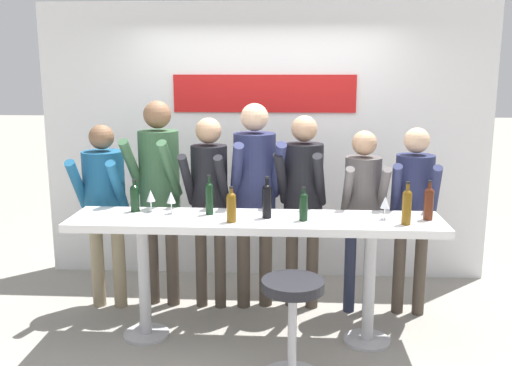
{
  "coord_description": "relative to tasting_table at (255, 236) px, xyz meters",
  "views": [
    {
      "loc": [
        0.25,
        -4.13,
        2.1
      ],
      "look_at": [
        0.0,
        0.08,
        1.23
      ],
      "focal_mm": 40.0,
      "sensor_mm": 36.0,
      "label": 1
    }
  ],
  "objects": [
    {
      "name": "wine_glass_0",
      "position": [
        -0.65,
        0.08,
        0.27
      ],
      "size": [
        0.07,
        0.07,
        0.18
      ],
      "color": "silver",
      "rests_on": "tasting_table"
    },
    {
      "name": "back_wall",
      "position": [
        0.0,
        1.48,
        0.52
      ],
      "size": [
        4.4,
        0.12,
        2.7
      ],
      "color": "white",
      "rests_on": "ground_plane"
    },
    {
      "name": "wine_bottle_2",
      "position": [
        1.28,
        0.02,
        0.28
      ],
      "size": [
        0.07,
        0.07,
        0.3
      ],
      "color": "#4C1E0F",
      "rests_on": "tasting_table"
    },
    {
      "name": "person_far_left",
      "position": [
        -1.33,
        0.54,
        0.16
      ],
      "size": [
        0.43,
        0.52,
        1.62
      ],
      "rotation": [
        0.0,
        0.0,
        -0.02
      ],
      "color": "gray",
      "rests_on": "ground_plane"
    },
    {
      "name": "wine_bottle_0",
      "position": [
        0.09,
        0.01,
        0.28
      ],
      "size": [
        0.07,
        0.07,
        0.32
      ],
      "color": "black",
      "rests_on": "tasting_table"
    },
    {
      "name": "person_center",
      "position": [
        -0.04,
        0.62,
        0.28
      ],
      "size": [
        0.5,
        0.61,
        1.8
      ],
      "rotation": [
        0.0,
        0.0,
        0.2
      ],
      "color": "#473D33",
      "rests_on": "ground_plane"
    },
    {
      "name": "person_left",
      "position": [
        -0.87,
        0.62,
        0.3
      ],
      "size": [
        0.47,
        0.6,
        1.82
      ],
      "rotation": [
        0.0,
        0.0,
        -0.16
      ],
      "color": "#473D33",
      "rests_on": "ground_plane"
    },
    {
      "name": "wine_bottle_1",
      "position": [
        -0.95,
        0.14,
        0.26
      ],
      "size": [
        0.07,
        0.07,
        0.25
      ],
      "color": "black",
      "rests_on": "tasting_table"
    },
    {
      "name": "person_center_right",
      "position": [
        0.37,
        0.64,
        0.22
      ],
      "size": [
        0.46,
        0.57,
        1.7
      ],
      "rotation": [
        0.0,
        0.0,
        -0.19
      ],
      "color": "#473D33",
      "rests_on": "ground_plane"
    },
    {
      "name": "bar_stool",
      "position": [
        0.28,
        -0.59,
        -0.36
      ],
      "size": [
        0.44,
        0.44,
        0.72
      ],
      "color": "#B2B2B7",
      "rests_on": "ground_plane"
    },
    {
      "name": "wine_bottle_3",
      "position": [
        1.09,
        -0.12,
        0.28
      ],
      "size": [
        0.07,
        0.07,
        0.31
      ],
      "color": "brown",
      "rests_on": "tasting_table"
    },
    {
      "name": "wine_glass_2",
      "position": [
        -0.82,
        0.13,
        0.27
      ],
      "size": [
        0.07,
        0.07,
        0.18
      ],
      "color": "silver",
      "rests_on": "tasting_table"
    },
    {
      "name": "ground_plane",
      "position": [
        0.0,
        0.0,
        -0.84
      ],
      "size": [
        40.0,
        40.0,
        0.0
      ],
      "primitive_type": "plane",
      "color": "gray"
    },
    {
      "name": "person_center_left",
      "position": [
        -0.43,
        0.59,
        0.21
      ],
      "size": [
        0.4,
        0.53,
        1.68
      ],
      "rotation": [
        0.0,
        0.0,
        -0.09
      ],
      "color": "#473D33",
      "rests_on": "ground_plane"
    },
    {
      "name": "person_far_right",
      "position": [
        1.29,
        0.54,
        0.17
      ],
      "size": [
        0.43,
        0.54,
        1.61
      ],
      "rotation": [
        0.0,
        0.0,
        -0.16
      ],
      "color": "#473D33",
      "rests_on": "ground_plane"
    },
    {
      "name": "wine_bottle_6",
      "position": [
        -0.17,
        -0.13,
        0.26
      ],
      "size": [
        0.07,
        0.07,
        0.27
      ],
      "color": "brown",
      "rests_on": "tasting_table"
    },
    {
      "name": "wine_bottle_5",
      "position": [
        -0.36,
        0.08,
        0.28
      ],
      "size": [
        0.06,
        0.06,
        0.31
      ],
      "color": "black",
      "rests_on": "tasting_table"
    },
    {
      "name": "tasting_table",
      "position": [
        0.0,
        0.0,
        0.0
      ],
      "size": [
        2.8,
        0.56,
        0.98
      ],
      "color": "white",
      "rests_on": "ground_plane"
    },
    {
      "name": "person_right",
      "position": [
        0.87,
        0.55,
        0.15
      ],
      "size": [
        0.36,
        0.48,
        1.58
      ],
      "rotation": [
        0.0,
        0.0,
        0.01
      ],
      "color": "#23283D",
      "rests_on": "ground_plane"
    },
    {
      "name": "wine_glass_1",
      "position": [
        0.96,
        0.01,
        0.27
      ],
      "size": [
        0.07,
        0.07,
        0.18
      ],
      "color": "silver",
      "rests_on": "tasting_table"
    },
    {
      "name": "wine_bottle_4",
      "position": [
        0.36,
        -0.06,
        0.26
      ],
      "size": [
        0.06,
        0.06,
        0.25
      ],
      "color": "black",
      "rests_on": "tasting_table"
    }
  ]
}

